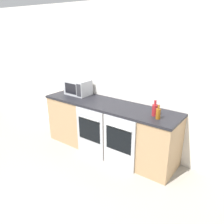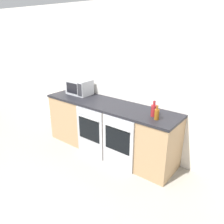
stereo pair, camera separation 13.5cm
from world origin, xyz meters
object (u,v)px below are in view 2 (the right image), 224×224
Objects in this scene: microwave at (79,87)px; bottle_amber at (157,114)px; bottle_red at (154,110)px; oven_right at (118,143)px; oven_left at (90,133)px.

microwave is 2.22× the size of bottle_amber.
bottle_red is at bearing -4.62° from microwave.
microwave is at bearing 160.79° from oven_right.
microwave reaches higher than bottle_amber.
oven_left is 1.86× the size of microwave.
oven_left is 4.13× the size of bottle_amber.
oven_right is 0.80m from bottle_amber.
bottle_amber is at bearing -7.07° from microwave.
bottle_red is (1.04, 0.30, 0.57)m from oven_left.
microwave reaches higher than oven_left.
microwave is 1.71m from bottle_red.
microwave reaches higher than oven_right.
bottle_red is at bearing 16.33° from oven_left.
oven_right is 4.13× the size of bottle_amber.
bottle_amber is 0.89× the size of bottle_red.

